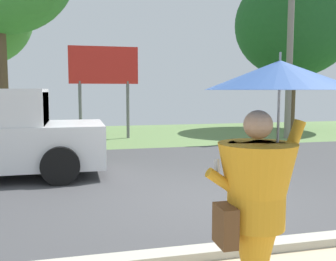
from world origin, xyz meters
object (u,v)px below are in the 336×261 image
(monk_pedestrian, at_px, (262,181))
(tree_right_mid, at_px, (294,24))
(roadside_billboard, at_px, (104,72))
(utility_pole, at_px, (290,43))

(monk_pedestrian, relative_size, tree_right_mid, 0.29)
(tree_right_mid, bearing_deg, roadside_billboard, -169.96)
(roadside_billboard, bearing_deg, tree_right_mid, 10.04)
(utility_pole, distance_m, roadside_billboard, 7.17)
(utility_pole, bearing_deg, monk_pedestrian, -122.15)
(monk_pedestrian, height_order, roadside_billboard, roadside_billboard)
(roadside_billboard, bearing_deg, monk_pedestrian, -88.60)
(roadside_billboard, relative_size, tree_right_mid, 0.47)
(utility_pole, bearing_deg, tree_right_mid, 56.40)
(roadside_billboard, bearing_deg, utility_pole, -12.09)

